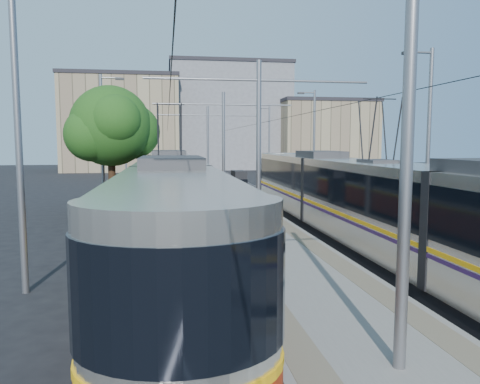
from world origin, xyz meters
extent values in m
plane|color=black|center=(0.00, 0.00, 0.00)|extent=(160.00, 160.00, 0.00)
cube|color=gray|center=(0.00, 17.00, 0.15)|extent=(4.00, 50.00, 0.30)
cube|color=gray|center=(-1.45, 17.00, 0.30)|extent=(0.70, 50.00, 0.01)
cube|color=gray|center=(1.45, 17.00, 0.30)|extent=(0.70, 50.00, 0.01)
cube|color=gray|center=(-4.32, 17.00, 0.01)|extent=(0.07, 70.00, 0.03)
cube|color=gray|center=(-2.88, 17.00, 0.01)|extent=(0.07, 70.00, 0.03)
cube|color=gray|center=(2.88, 17.00, 0.01)|extent=(0.07, 70.00, 0.03)
cube|color=gray|center=(4.32, 17.00, 0.01)|extent=(0.07, 70.00, 0.03)
cube|color=silver|center=(-3.60, -3.00, 0.01)|extent=(1.20, 5.00, 0.01)
cube|color=black|center=(-3.60, 8.08, 0.20)|extent=(2.30, 28.82, 0.40)
cube|color=beige|center=(-3.60, 8.08, 1.85)|extent=(2.40, 27.22, 2.90)
cube|color=black|center=(-3.60, 8.08, 2.35)|extent=(2.43, 27.22, 1.30)
cube|color=#FDB30D|center=(-3.60, 8.08, 1.45)|extent=(2.43, 27.22, 0.12)
cube|color=red|center=(-3.60, 8.08, 0.95)|extent=(2.42, 27.22, 1.10)
cube|color=#2D2D30|center=(-3.60, 8.08, 3.45)|extent=(1.68, 3.00, 0.30)
cube|color=black|center=(3.60, 4.62, 0.20)|extent=(2.30, 30.50, 0.40)
cube|color=beige|center=(3.60, 4.62, 1.85)|extent=(2.40, 28.90, 2.90)
cube|color=black|center=(3.60, 4.62, 2.35)|extent=(2.43, 28.90, 1.30)
cube|color=#EFA70C|center=(3.60, 4.62, 1.45)|extent=(2.43, 28.90, 0.12)
cube|color=#2D1447|center=(3.60, 4.62, 1.30)|extent=(2.43, 28.90, 0.10)
cube|color=#2D2D30|center=(3.60, 4.62, 3.45)|extent=(1.68, 3.00, 0.30)
cylinder|color=gray|center=(0.00, -4.00, 3.80)|extent=(0.20, 0.20, 7.00)
cylinder|color=gray|center=(0.00, 8.00, 3.80)|extent=(0.20, 0.20, 7.00)
cylinder|color=gray|center=(0.00, 8.00, 6.50)|extent=(9.20, 0.10, 0.10)
cylinder|color=gray|center=(0.00, 20.00, 3.80)|extent=(0.20, 0.20, 7.00)
cylinder|color=gray|center=(0.00, 20.00, 6.50)|extent=(9.20, 0.10, 0.10)
cylinder|color=gray|center=(0.00, 32.00, 3.80)|extent=(0.20, 0.20, 7.00)
cylinder|color=gray|center=(0.00, 32.00, 6.50)|extent=(9.20, 0.10, 0.10)
cylinder|color=black|center=(-3.60, 17.00, 5.55)|extent=(0.02, 70.00, 0.02)
cylinder|color=black|center=(3.60, 17.00, 5.55)|extent=(0.02, 70.00, 0.02)
cylinder|color=gray|center=(-7.50, 2.00, 4.00)|extent=(0.18, 0.18, 8.00)
cylinder|color=gray|center=(-7.50, 18.00, 4.00)|extent=(0.18, 0.18, 8.00)
cube|color=#2D2D30|center=(-6.40, 18.00, 7.75)|extent=(0.50, 0.22, 0.12)
cylinder|color=gray|center=(-7.50, 34.00, 4.00)|extent=(0.18, 0.18, 8.00)
cube|color=#2D2D30|center=(-6.40, 34.00, 7.75)|extent=(0.50, 0.22, 0.12)
cylinder|color=gray|center=(7.50, 8.00, 4.00)|extent=(0.18, 0.18, 8.00)
cube|color=#2D2D30|center=(6.40, 8.00, 7.75)|extent=(0.50, 0.22, 0.12)
cylinder|color=gray|center=(7.50, 24.00, 4.00)|extent=(0.18, 0.18, 8.00)
cube|color=#2D2D30|center=(6.40, 24.00, 7.75)|extent=(0.50, 0.22, 0.12)
cylinder|color=gray|center=(7.50, 40.00, 4.00)|extent=(0.18, 0.18, 8.00)
cube|color=#2D2D30|center=(6.40, 40.00, 7.75)|extent=(0.50, 0.22, 0.12)
cube|color=black|center=(-0.17, 12.18, 1.45)|extent=(0.68, 1.05, 2.31)
cube|color=black|center=(-0.17, 12.18, 1.61)|extent=(0.72, 1.09, 1.20)
cylinder|color=#382314|center=(-6.78, 16.06, 1.48)|extent=(0.41, 0.41, 2.97)
sphere|color=#184112|center=(-6.78, 16.06, 4.92)|extent=(4.45, 4.45, 4.45)
sphere|color=#184112|center=(-5.66, 16.80, 4.64)|extent=(3.15, 3.15, 3.15)
cube|color=tan|center=(-10.00, 60.00, 6.56)|extent=(16.00, 12.00, 13.12)
cube|color=#262328|center=(-10.00, 60.00, 13.37)|extent=(16.32, 12.24, 0.50)
cube|color=gray|center=(6.00, 64.00, 7.86)|extent=(18.00, 14.00, 15.72)
cube|color=#262328|center=(6.00, 64.00, 15.97)|extent=(18.36, 14.28, 0.50)
cube|color=tan|center=(20.00, 58.00, 4.97)|extent=(14.00, 10.00, 9.94)
cube|color=#262328|center=(20.00, 58.00, 10.19)|extent=(14.28, 10.20, 0.50)
camera|label=1|loc=(-3.72, -10.86, 3.97)|focal=35.00mm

